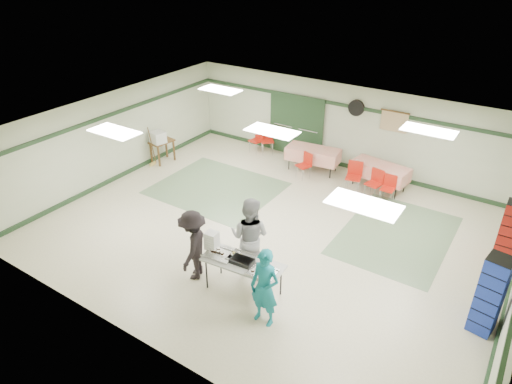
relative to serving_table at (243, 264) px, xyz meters
The scene contains 40 objects.
floor 2.55m from the serving_table, 108.29° to the left, with size 11.00×11.00×0.00m, color beige.
ceiling 3.16m from the serving_table, 108.29° to the left, with size 11.00×11.00×0.00m, color silver.
wall_back 6.90m from the serving_table, 96.43° to the left, with size 11.00×11.00×0.00m, color beige.
wall_front 2.39m from the serving_table, 109.53° to the right, with size 11.00×11.00×0.00m, color beige.
wall_left 6.72m from the serving_table, 159.62° to the left, with size 9.00×9.00×0.00m, color beige.
trim_back 6.97m from the serving_table, 96.46° to the left, with size 11.00×0.06×0.10m, color #1E381F.
baseboard_back 6.87m from the serving_table, 96.46° to the left, with size 11.00×0.06×0.12m, color #1E381F.
trim_left 6.79m from the serving_table, 159.53° to the left, with size 9.00×0.06×0.10m, color #1E381F.
baseboard_left 6.69m from the serving_table, 159.53° to the left, with size 9.00×0.06×0.12m, color #1E381F.
baseboard_right 5.29m from the serving_table, 26.36° to the left, with size 9.00×0.06×0.12m, color #1E381F.
green_patch_a 4.72m from the serving_table, 134.48° to the left, with size 3.50×3.00×0.01m, color #637D5B.
green_patch_b 4.39m from the serving_table, 62.07° to the left, with size 2.50×3.50×0.01m, color #637D5B.
double_door_left 7.40m from the serving_table, 113.69° to the left, with size 0.90×0.06×2.10m, color gray.
double_door_right 7.07m from the serving_table, 106.62° to the left, with size 0.90×0.06×2.10m, color gray.
door_frame 7.21m from the serving_table, 110.32° to the left, with size 2.00×0.03×2.15m, color #1E381F.
wall_fan 6.92m from the serving_table, 93.97° to the left, with size 0.50×0.50×0.10m, color black.
scroll_banner 6.90m from the serving_table, 83.85° to the left, with size 0.80×0.02×0.60m, color tan.
serving_table is the anchor object (origin of this frame).
sheet_tray_right 0.52m from the serving_table, ahead, with size 0.55×0.41×0.02m, color silver.
sheet_tray_mid 0.15m from the serving_table, 139.96° to the left, with size 0.53×0.40×0.02m, color silver.
sheet_tray_left 0.56m from the serving_table, behind, with size 0.60×0.46×0.02m, color silver.
baking_pan 0.09m from the serving_table, 113.58° to the right, with size 0.47×0.29×0.08m, color black.
foam_box_stack 0.85m from the serving_table, behind, with size 0.26×0.23×0.41m, color white.
volunteer_teal 0.96m from the serving_table, 30.39° to the right, with size 0.60×0.39×1.64m, color #137282.
volunteer_grey 0.72m from the serving_table, 112.49° to the left, with size 0.90×0.70×1.85m, color gray.
volunteer_dark 1.19m from the serving_table, behind, with size 1.05×0.61×1.63m, color black.
dining_table_a 6.04m from the serving_table, 82.84° to the left, with size 1.75×0.97×0.77m.
dining_table_b 6.17m from the serving_table, 103.58° to the left, with size 1.74×0.93×0.77m.
chair_a 5.49m from the serving_table, 81.27° to the left, with size 0.47×0.47×0.85m.
chair_b 5.44m from the serving_table, 88.04° to the left, with size 0.51×0.51×0.92m.
chair_c 5.56m from the serving_table, 77.16° to the left, with size 0.37×0.37×0.78m.
chair_d 5.60m from the serving_table, 104.55° to the left, with size 0.50×0.50×0.82m.
chair_loose_a 7.26m from the serving_table, 118.19° to the left, with size 0.60×0.60×0.92m.
chair_loose_b 7.30m from the serving_table, 120.68° to the left, with size 0.47×0.47×0.86m.
crate_stack_blue_a 4.76m from the serving_table, 22.94° to the left, with size 0.39×0.39×1.28m, color #1A35A1.
crate_stack_red 6.01m from the serving_table, 43.18° to the left, with size 0.40×0.40×1.55m, color #9F180F.
crate_stack_blue_b 4.66m from the serving_table, 19.81° to the left, with size 0.43×0.43×1.67m, color #1A35A1.
printer_table 7.07m from the serving_table, 146.91° to the left, with size 0.60×0.83×0.74m.
office_printer 6.99m from the serving_table, 147.96° to the left, with size 0.46×0.40×0.36m, color beige.
broom 6.94m from the serving_table, 149.83° to the left, with size 0.03×0.03×1.33m, color brown.
Camera 1 is at (5.06, -8.41, 6.49)m, focal length 32.00 mm.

